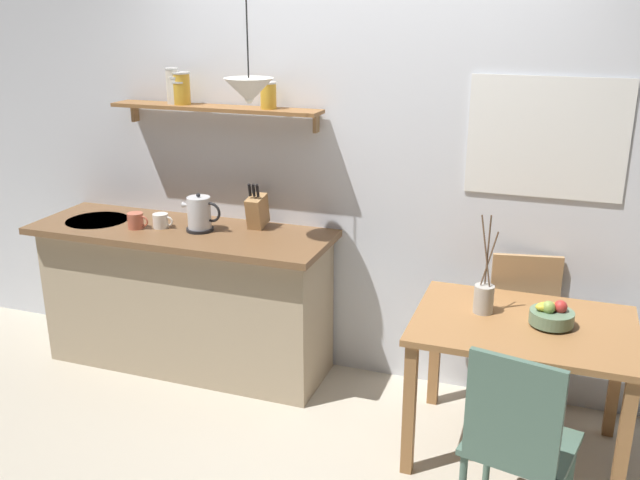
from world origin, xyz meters
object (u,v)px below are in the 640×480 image
dining_table (522,343)px  coffee_mug_spare (161,221)px  fruit_bowl (552,315)px  twig_vase (484,297)px  dining_chair_far (525,331)px  coffee_mug_by_sink (136,221)px  electric_kettle (200,214)px  pendant_lamp (249,91)px  knife_block (257,211)px  dining_chair_near (517,439)px

dining_table → coffee_mug_spare: (-2.13, 0.24, 0.33)m
fruit_bowl → twig_vase: size_ratio=0.41×
dining_chair_far → coffee_mug_by_sink: 2.31m
electric_kettle → coffee_mug_by_sink: electric_kettle is taller
coffee_mug_spare → pendant_lamp: bearing=-8.3°
knife_block → coffee_mug_spare: bearing=-160.8°
dining_chair_far → twig_vase: size_ratio=1.78×
fruit_bowl → electric_kettle: electric_kettle is taller
dining_chair_near → pendant_lamp: bearing=151.9°
knife_block → coffee_mug_spare: (-0.54, -0.19, -0.06)m
dining_table → coffee_mug_spare: size_ratio=8.02×
coffee_mug_by_sink → knife_block: bearing=20.3°
knife_block → dining_table: bearing=-15.1°
dining_chair_near → knife_block: size_ratio=3.30×
dining_table → electric_kettle: electric_kettle is taller
dining_table → dining_chair_near: 0.67m
electric_kettle → coffee_mug_by_sink: 0.40m
fruit_bowl → dining_chair_near: bearing=-97.0°
dining_table → pendant_lamp: 1.86m
dining_chair_far → twig_vase: 0.48m
dining_table → coffee_mug_spare: 2.17m
electric_kettle → coffee_mug_spare: bearing=-174.2°
dining_table → dining_chair_far: (-0.00, 0.37, -0.11)m
dining_chair_far → coffee_mug_by_sink: bearing=-175.0°
fruit_bowl → coffee_mug_by_sink: bearing=175.9°
twig_vase → dining_table: bearing=-15.1°
twig_vase → coffee_mug_spare: size_ratio=3.88×
dining_table → dining_chair_far: dining_chair_far is taller
dining_chair_near → pendant_lamp: size_ratio=1.57×
dining_chair_far → coffee_mug_by_sink: (-2.26, -0.20, 0.44)m
electric_kettle → knife_block: 0.34m
electric_kettle → coffee_mug_spare: 0.26m
twig_vase → electric_kettle: twig_vase is taller
fruit_bowl → dining_table: bearing=-177.1°
coffee_mug_by_sink → pendant_lamp: size_ratio=0.23×
coffee_mug_by_sink → dining_chair_far: bearing=5.0°
knife_block → dining_chair_far: bearing=-1.9°
dining_table → dining_chair_near: (0.04, -0.67, -0.10)m
dining_chair_near → knife_block: (-1.62, 1.09, 0.50)m
dining_chair_near → knife_block: bearing=146.0°
dining_chair_far → pendant_lamp: 1.94m
electric_kettle → twig_vase: bearing=-7.1°
dining_table → twig_vase: size_ratio=2.07×
electric_kettle → coffee_mug_spare: size_ratio=1.90×
coffee_mug_by_sink → coffee_mug_spare: size_ratio=1.04×
fruit_bowl → knife_block: size_ratio=0.74×
pendant_lamp → knife_block: bearing=110.5°
dining_table → knife_block: 1.69m
dining_table → knife_block: knife_block is taller
electric_kettle → coffee_mug_by_sink: size_ratio=1.83×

